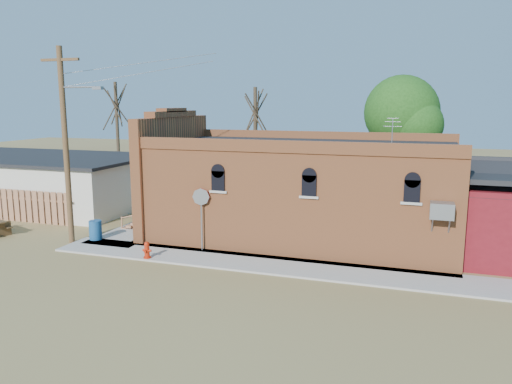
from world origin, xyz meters
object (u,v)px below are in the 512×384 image
(brick_bar, at_px, (297,190))
(utility_pole, at_px, (66,142))
(trash_barrel, at_px, (95,230))
(stop_sign, at_px, (201,203))
(fire_hydrant, at_px, (147,250))

(brick_bar, relative_size, utility_pole, 1.82)
(trash_barrel, bearing_deg, stop_sign, 0.00)
(brick_bar, distance_m, trash_barrel, 9.84)
(stop_sign, bearing_deg, trash_barrel, -168.68)
(utility_pole, bearing_deg, fire_hydrant, -14.38)
(utility_pole, bearing_deg, trash_barrel, 35.39)
(brick_bar, xyz_separation_m, fire_hydrant, (-5.09, -5.50, -1.91))
(stop_sign, distance_m, trash_barrel, 5.81)
(utility_pole, bearing_deg, stop_sign, 5.35)
(fire_hydrant, bearing_deg, utility_pole, 155.90)
(brick_bar, xyz_separation_m, utility_pole, (-9.79, -4.29, 2.43))
(brick_bar, bearing_deg, trash_barrel, -157.55)
(utility_pole, height_order, stop_sign, utility_pole)
(utility_pole, relative_size, trash_barrel, 9.90)
(brick_bar, height_order, utility_pole, utility_pole)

